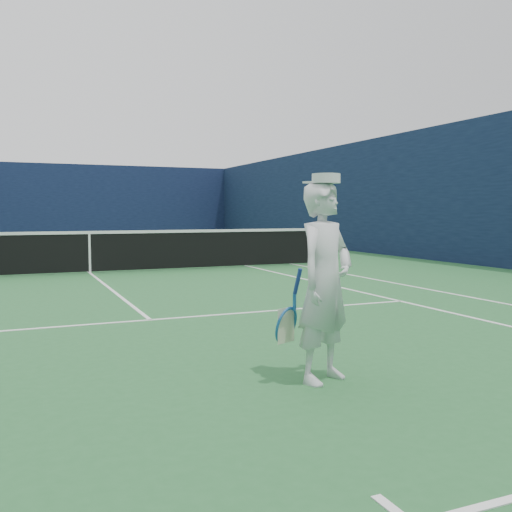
# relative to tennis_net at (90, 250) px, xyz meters

# --- Properties ---
(ground) EXTENTS (80.00, 80.00, 0.00)m
(ground) POSITION_rel_tennis_net_xyz_m (0.00, 0.00, -0.55)
(ground) COLOR #24602F
(ground) RESTS_ON ground
(court_markings) EXTENTS (11.03, 23.83, 0.01)m
(court_markings) POSITION_rel_tennis_net_xyz_m (0.00, 0.00, -0.55)
(court_markings) COLOR white
(court_markings) RESTS_ON ground
(windscreen_fence) EXTENTS (20.12, 36.12, 4.00)m
(windscreen_fence) POSITION_rel_tennis_net_xyz_m (0.00, 0.00, 1.45)
(windscreen_fence) COLOR #0E1734
(windscreen_fence) RESTS_ON ground
(tennis_net) EXTENTS (12.88, 0.09, 1.07)m
(tennis_net) POSITION_rel_tennis_net_xyz_m (0.00, 0.00, 0.00)
(tennis_net) COLOR #141E4C
(tennis_net) RESTS_ON ground
(tennis_player) EXTENTS (0.86, 0.64, 1.78)m
(tennis_player) POSITION_rel_tennis_net_xyz_m (0.77, -9.72, 0.31)
(tennis_player) COLOR white
(tennis_player) RESTS_ON ground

